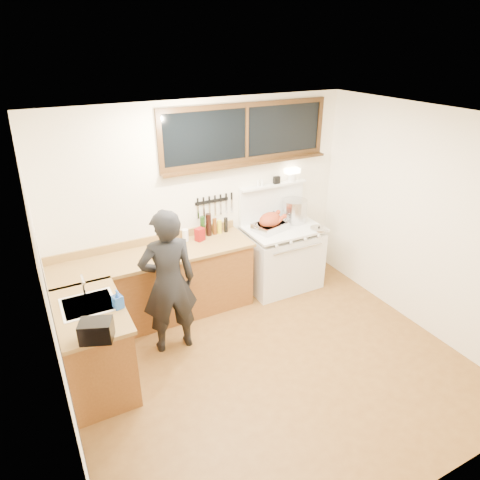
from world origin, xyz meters
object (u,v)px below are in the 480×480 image
cutting_board (163,254)px  vintage_stove (282,255)px  roast_turkey (270,223)px  man (169,283)px

cutting_board → vintage_stove: bearing=4.0°
vintage_stove → roast_turkey: vintage_stove is taller
vintage_stove → cutting_board: vintage_stove is taller
vintage_stove → cutting_board: size_ratio=3.04×
cutting_board → roast_turkey: 1.54m
cutting_board → roast_turkey: size_ratio=1.10×
vintage_stove → roast_turkey: bearing=179.3°
vintage_stove → roast_turkey: (-0.20, 0.00, 0.53)m
vintage_stove → cutting_board: (-1.74, -0.12, 0.49)m
vintage_stove → man: 1.96m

